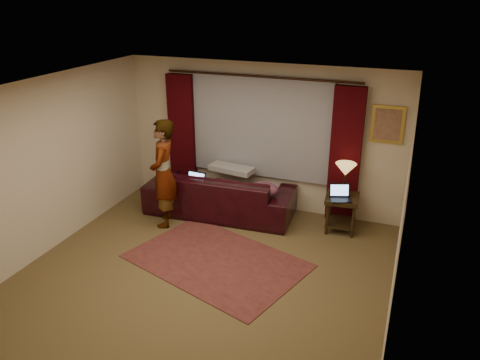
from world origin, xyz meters
name	(u,v)px	position (x,y,z in m)	size (l,w,h in m)	color
floor	(203,275)	(0.00, 0.00, -0.01)	(5.00, 5.00, 0.01)	brown
ceiling	(196,91)	(0.00, 0.00, 2.60)	(5.00, 5.00, 0.02)	silver
wall_back	(261,137)	(0.00, 2.50, 1.30)	(5.00, 0.02, 2.60)	beige
wall_front	(72,303)	(0.00, -2.50, 1.30)	(5.00, 0.02, 2.60)	beige
wall_left	(47,166)	(-2.50, 0.00, 1.30)	(0.02, 5.00, 2.60)	beige
wall_right	(401,223)	(2.50, 0.00, 1.30)	(0.02, 5.00, 2.60)	beige
sheer_curtain	(260,127)	(0.00, 2.44, 1.50)	(2.50, 0.05, 1.80)	gray
drape_left	(182,136)	(-1.50, 2.39, 1.18)	(0.50, 0.14, 2.30)	#320307
drape_right	(345,156)	(1.50, 2.39, 1.18)	(0.50, 0.14, 2.30)	#320307
curtain_rod	(260,76)	(0.00, 2.39, 2.38)	(0.04, 0.04, 3.40)	black
picture_frame	(387,124)	(2.10, 2.47, 1.75)	(0.50, 0.04, 0.60)	gold
sofa	(220,186)	(-0.55, 1.90, 0.52)	(2.59, 1.12, 1.05)	black
throw_blanket	(231,154)	(-0.43, 2.17, 1.04)	(0.80, 0.32, 0.09)	#9D9B95
clothing_pile	(264,189)	(0.29, 1.80, 0.63)	(0.50, 0.38, 0.21)	brown
laptop_sofa	(193,181)	(-0.94, 1.64, 0.65)	(0.35, 0.38, 0.25)	black
area_rug	(216,261)	(0.03, 0.40, 0.01)	(2.47, 1.65, 0.01)	brown
end_table	(341,213)	(1.57, 2.02, 0.31)	(0.53, 0.53, 0.61)	black
tiffany_lamp	(345,179)	(1.57, 2.10, 0.88)	(0.34, 0.34, 0.54)	olive
laptop_table	(341,193)	(1.56, 1.86, 0.73)	(0.32, 0.35, 0.24)	black
person	(163,174)	(-1.25, 1.20, 0.91)	(0.54, 0.54, 1.83)	#9D9B95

